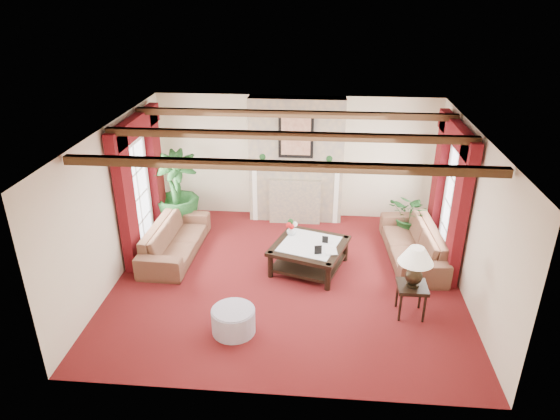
# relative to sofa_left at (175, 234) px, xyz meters

# --- Properties ---
(floor) EXTENTS (6.00, 6.00, 0.00)m
(floor) POSITION_rel_sofa_left_xyz_m (2.22, -0.72, -0.42)
(floor) COLOR #460C0D
(floor) RESTS_ON ground
(ceiling) EXTENTS (6.00, 6.00, 0.00)m
(ceiling) POSITION_rel_sofa_left_xyz_m (2.22, -0.72, 2.28)
(ceiling) COLOR white
(ceiling) RESTS_ON floor
(back_wall) EXTENTS (6.00, 0.02, 2.70)m
(back_wall) POSITION_rel_sofa_left_xyz_m (2.22, 2.03, 0.93)
(back_wall) COLOR beige
(back_wall) RESTS_ON ground
(left_wall) EXTENTS (0.02, 5.50, 2.70)m
(left_wall) POSITION_rel_sofa_left_xyz_m (-0.78, -0.72, 0.93)
(left_wall) COLOR beige
(left_wall) RESTS_ON ground
(right_wall) EXTENTS (0.02, 5.50, 2.70)m
(right_wall) POSITION_rel_sofa_left_xyz_m (5.22, -0.72, 0.93)
(right_wall) COLOR beige
(right_wall) RESTS_ON ground
(ceiling_beams) EXTENTS (6.00, 3.00, 0.12)m
(ceiling_beams) POSITION_rel_sofa_left_xyz_m (2.22, -0.72, 2.22)
(ceiling_beams) COLOR #372311
(ceiling_beams) RESTS_ON ceiling
(fireplace) EXTENTS (2.00, 0.52, 2.70)m
(fireplace) POSITION_rel_sofa_left_xyz_m (2.22, 1.83, 2.28)
(fireplace) COLOR tan
(fireplace) RESTS_ON ground
(french_door_left) EXTENTS (0.10, 1.10, 2.16)m
(french_door_left) POSITION_rel_sofa_left_xyz_m (-0.75, 0.28, 1.71)
(french_door_left) COLOR white
(french_door_left) RESTS_ON ground
(french_door_right) EXTENTS (0.10, 1.10, 2.16)m
(french_door_right) POSITION_rel_sofa_left_xyz_m (5.19, 0.28, 1.71)
(french_door_right) COLOR white
(french_door_right) RESTS_ON ground
(curtains_left) EXTENTS (0.20, 2.40, 2.55)m
(curtains_left) POSITION_rel_sofa_left_xyz_m (-0.64, 0.28, 2.13)
(curtains_left) COLOR #510A0D
(curtains_left) RESTS_ON ground
(curtains_right) EXTENTS (0.20, 2.40, 2.55)m
(curtains_right) POSITION_rel_sofa_left_xyz_m (5.08, 0.28, 2.13)
(curtains_right) COLOR #510A0D
(curtains_right) RESTS_ON ground
(sofa_left) EXTENTS (2.21, 0.79, 0.84)m
(sofa_left) POSITION_rel_sofa_left_xyz_m (0.00, 0.00, 0.00)
(sofa_left) COLOR #380F18
(sofa_left) RESTS_ON ground
(sofa_right) EXTENTS (2.32, 0.93, 0.88)m
(sofa_right) POSITION_rel_sofa_left_xyz_m (4.54, 0.22, 0.02)
(sofa_right) COLOR #380F18
(sofa_right) RESTS_ON ground
(potted_palm) EXTENTS (2.01, 2.27, 0.93)m
(potted_palm) POSITION_rel_sofa_left_xyz_m (-0.26, 1.16, 0.04)
(potted_palm) COLOR black
(potted_palm) RESTS_ON ground
(small_plant) EXTENTS (1.82, 1.82, 0.75)m
(small_plant) POSITION_rel_sofa_left_xyz_m (4.63, 1.14, -0.05)
(small_plant) COLOR black
(small_plant) RESTS_ON ground
(coffee_table) EXTENTS (1.55, 1.55, 0.50)m
(coffee_table) POSITION_rel_sofa_left_xyz_m (2.59, -0.32, -0.17)
(coffee_table) COLOR black
(coffee_table) RESTS_ON ground
(side_table) EXTENTS (0.56, 0.56, 0.54)m
(side_table) POSITION_rel_sofa_left_xyz_m (4.24, -1.58, -0.15)
(side_table) COLOR black
(side_table) RESTS_ON ground
(ottoman) EXTENTS (0.66, 0.66, 0.39)m
(ottoman) POSITION_rel_sofa_left_xyz_m (1.52, -2.25, -0.23)
(ottoman) COLOR #9892A6
(ottoman) RESTS_ON ground
(table_lamp) EXTENTS (0.54, 0.54, 0.69)m
(table_lamp) POSITION_rel_sofa_left_xyz_m (4.24, -1.58, 0.46)
(table_lamp) COLOR black
(table_lamp) RESTS_ON side_table
(flower_vase) EXTENTS (0.29, 0.29, 0.18)m
(flower_vase) POSITION_rel_sofa_left_xyz_m (2.25, 0.02, 0.17)
(flower_vase) COLOR silver
(flower_vase) RESTS_ON coffee_table
(book) EXTENTS (0.21, 0.06, 0.29)m
(book) POSITION_rel_sofa_left_xyz_m (2.88, -0.58, 0.22)
(book) COLOR black
(book) RESTS_ON coffee_table
(photo_frame_a) EXTENTS (0.13, 0.05, 0.17)m
(photo_frame_a) POSITION_rel_sofa_left_xyz_m (2.76, -0.68, 0.17)
(photo_frame_a) COLOR black
(photo_frame_a) RESTS_ON coffee_table
(photo_frame_b) EXTENTS (0.11, 0.04, 0.14)m
(photo_frame_b) POSITION_rel_sofa_left_xyz_m (2.88, -0.26, 0.15)
(photo_frame_b) COLOR black
(photo_frame_b) RESTS_ON coffee_table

